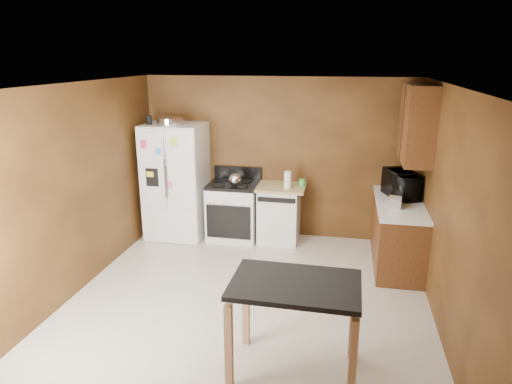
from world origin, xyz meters
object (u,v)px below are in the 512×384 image
(roasting_pan, at_px, (170,121))
(gas_range, at_px, (234,210))
(pen_cup, at_px, (149,120))
(refrigerator, at_px, (176,181))
(green_canister, at_px, (302,182))
(kettle, at_px, (235,180))
(dishwasher, at_px, (279,213))
(toaster, at_px, (397,200))
(island, at_px, (295,298))
(paper_towel, at_px, (288,180))
(microwave, at_px, (401,185))

(roasting_pan, bearing_deg, gas_range, 6.02)
(pen_cup, bearing_deg, refrigerator, 20.71)
(pen_cup, bearing_deg, green_canister, 7.02)
(kettle, relative_size, dishwasher, 0.22)
(kettle, height_order, gas_range, gas_range)
(roasting_pan, bearing_deg, kettle, -1.81)
(toaster, relative_size, refrigerator, 0.14)
(gas_range, bearing_deg, toaster, -16.08)
(gas_range, bearing_deg, dishwasher, 1.94)
(kettle, relative_size, gas_range, 0.17)
(green_canister, bearing_deg, gas_range, -174.78)
(gas_range, bearing_deg, island, -66.54)
(roasting_pan, bearing_deg, refrigerator, 50.03)
(kettle, bearing_deg, pen_cup, -177.56)
(roasting_pan, bearing_deg, dishwasher, 4.26)
(roasting_pan, height_order, paper_towel, roasting_pan)
(gas_range, height_order, dishwasher, gas_range)
(green_canister, distance_m, refrigerator, 1.97)
(gas_range, bearing_deg, paper_towel, -3.91)
(kettle, relative_size, paper_towel, 0.75)
(gas_range, bearing_deg, refrigerator, -176.19)
(gas_range, relative_size, island, 0.97)
(roasting_pan, xyz_separation_m, dishwasher, (1.66, 0.12, -1.40))
(toaster, height_order, microwave, microwave)
(kettle, bearing_deg, gas_range, 114.31)
(refrigerator, xyz_separation_m, island, (2.23, -2.97, -0.14))
(roasting_pan, distance_m, gas_range, 1.68)
(paper_towel, relative_size, dishwasher, 0.29)
(island, bearing_deg, pen_cup, 131.98)
(toaster, height_order, dishwasher, toaster)
(paper_towel, xyz_separation_m, refrigerator, (-1.76, -0.00, -0.12))
(green_canister, height_order, refrigerator, refrigerator)
(microwave, relative_size, island, 0.53)
(pen_cup, relative_size, green_canister, 1.26)
(green_canister, relative_size, microwave, 0.18)
(pen_cup, distance_m, toaster, 3.75)
(kettle, height_order, green_canister, kettle)
(island, bearing_deg, roasting_pan, 127.61)
(pen_cup, distance_m, kettle, 1.57)
(kettle, distance_m, paper_towel, 0.80)
(refrigerator, bearing_deg, paper_towel, 0.08)
(toaster, bearing_deg, green_canister, 164.57)
(paper_towel, bearing_deg, gas_range, 176.09)
(pen_cup, xyz_separation_m, toaster, (3.61, -0.50, -0.87))
(paper_towel, relative_size, green_canister, 2.41)
(pen_cup, height_order, gas_range, pen_cup)
(microwave, bearing_deg, paper_towel, 62.84)
(paper_towel, height_order, microwave, microwave)
(microwave, distance_m, island, 3.05)
(toaster, bearing_deg, dishwasher, 172.03)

